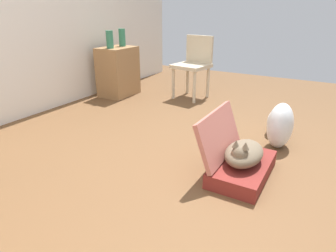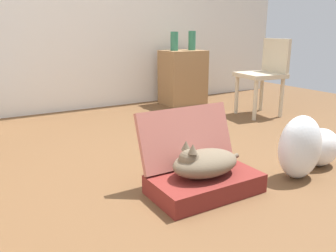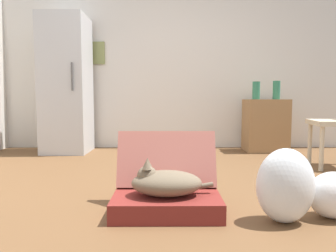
{
  "view_description": "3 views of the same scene",
  "coord_description": "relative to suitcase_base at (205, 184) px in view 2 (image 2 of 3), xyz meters",
  "views": [
    {
      "loc": [
        -2.1,
        -1.02,
        1.25
      ],
      "look_at": [
        -0.14,
        0.12,
        0.33
      ],
      "focal_mm": 31.31,
      "sensor_mm": 36.0,
      "label": 1
    },
    {
      "loc": [
        -1.24,
        -2.09,
        0.98
      ],
      "look_at": [
        0.04,
        0.06,
        0.28
      ],
      "focal_mm": 36.99,
      "sensor_mm": 36.0,
      "label": 2
    },
    {
      "loc": [
        -0.04,
        -2.4,
        0.72
      ],
      "look_at": [
        -0.03,
        -0.36,
        0.54
      ],
      "focal_mm": 33.05,
      "sensor_mm": 36.0,
      "label": 3
    }
  ],
  "objects": [
    {
      "name": "cat",
      "position": [
        -0.01,
        0.0,
        0.14
      ],
      "size": [
        0.52,
        0.28,
        0.23
      ],
      "color": "brown",
      "rests_on": "suitcase_base"
    },
    {
      "name": "ground_plane",
      "position": [
        0.04,
        0.51,
        -0.06
      ],
      "size": [
        7.68,
        7.68,
        0.0
      ],
      "primitive_type": "plane",
      "color": "brown",
      "rests_on": "ground"
    },
    {
      "name": "chair",
      "position": [
        1.83,
        1.32,
        0.44
      ],
      "size": [
        0.52,
        0.52,
        0.89
      ],
      "rotation": [
        0.0,
        0.0,
        -1.71
      ],
      "color": "beige",
      "rests_on": "ground"
    },
    {
      "name": "plastic_bag_clear",
      "position": [
        1.01,
        -0.07,
        0.08
      ],
      "size": [
        0.31,
        0.23,
        0.28
      ],
      "primitive_type": "ellipsoid",
      "color": "white",
      "rests_on": "ground"
    },
    {
      "name": "suitcase_lid",
      "position": [
        0.0,
        0.21,
        0.25
      ],
      "size": [
        0.68,
        0.17,
        0.38
      ],
      "primitive_type": "cube",
      "rotation": [
        1.22,
        0.0,
        0.0
      ],
      "color": "#B26356",
      "rests_on": "suitcase_base"
    },
    {
      "name": "wall_back",
      "position": [
        0.04,
        2.77,
        1.24
      ],
      "size": [
        6.4,
        0.15,
        2.6
      ],
      "color": "silver",
      "rests_on": "ground"
    },
    {
      "name": "side_table",
      "position": [
        1.37,
        2.36,
        0.3
      ],
      "size": [
        0.56,
        0.42,
        0.72
      ],
      "primitive_type": "cube",
      "color": "olive",
      "rests_on": "ground"
    },
    {
      "name": "vase_tall",
      "position": [
        1.23,
        2.36,
        0.78
      ],
      "size": [
        0.1,
        0.1,
        0.24
      ],
      "primitive_type": "cylinder",
      "color": "#2D7051",
      "rests_on": "side_table"
    },
    {
      "name": "plastic_bag_white",
      "position": [
        0.69,
        -0.14,
        0.16
      ],
      "size": [
        0.34,
        0.23,
        0.44
      ],
      "primitive_type": "ellipsoid",
      "color": "silver",
      "rests_on": "ground"
    },
    {
      "name": "vase_short",
      "position": [
        1.51,
        2.36,
        0.78
      ],
      "size": [
        0.1,
        0.1,
        0.25
      ],
      "primitive_type": "cylinder",
      "color": "#2D7051",
      "rests_on": "side_table"
    },
    {
      "name": "suitcase_base",
      "position": [
        0.0,
        0.0,
        0.0
      ],
      "size": [
        0.68,
        0.39,
        0.12
      ],
      "primitive_type": "cube",
      "color": "maroon",
      "rests_on": "ground"
    }
  ]
}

